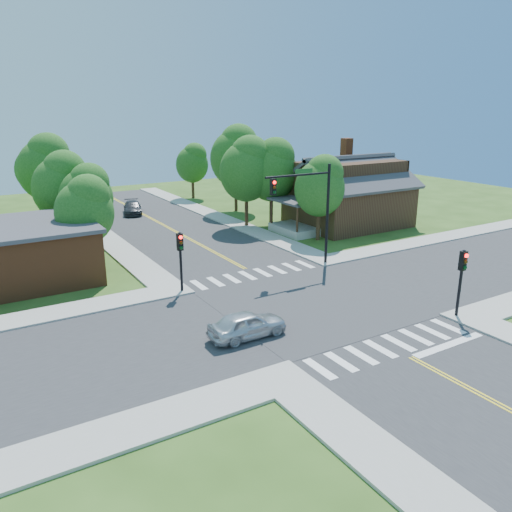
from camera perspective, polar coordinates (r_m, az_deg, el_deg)
ground at (r=29.12m, az=6.24°, el=-5.50°), size 100.00×100.00×0.00m
road_ns at (r=29.11m, az=6.24°, el=-5.46°), size 10.00×90.00×0.04m
road_ew at (r=29.11m, az=6.24°, el=-5.45°), size 90.00×10.00×0.04m
intersection_patch at (r=29.12m, az=6.24°, el=-5.50°), size 10.20×10.20×0.06m
sidewalk_ne at (r=50.44m, az=9.70°, el=4.03°), size 40.00×40.00×0.14m
crosswalk_north at (r=33.90m, az=-0.11°, el=-2.06°), size 8.85×2.00×0.01m
crosswalk_south at (r=24.93m, az=15.01°, el=-9.87°), size 8.85×2.00×0.01m
centerline at (r=29.10m, az=6.24°, el=-5.41°), size 0.30×90.00×0.01m
stop_bar at (r=25.91m, az=21.16°, el=-9.53°), size 4.60×0.45×0.09m
signal_mast_ne at (r=34.34m, az=6.05°, el=6.38°), size 5.30×0.42×7.20m
signal_pole_se at (r=28.39m, az=22.49°, el=-1.60°), size 0.34×0.42×3.80m
signal_pole_nw at (r=30.18m, az=-8.63°, el=0.56°), size 0.34×0.42×3.80m
house_ne at (r=48.20m, az=10.47°, el=7.35°), size 13.05×8.80×7.11m
building_nw at (r=35.73m, az=-26.31°, el=0.24°), size 10.40×8.40×3.73m
tree_e_a at (r=42.07m, az=7.43°, el=8.10°), size 4.26×4.05×7.25m
tree_e_b at (r=47.01m, az=1.91°, el=9.98°), size 4.88×4.64×8.30m
tree_e_c at (r=53.86m, az=-2.25°, el=11.52°), size 5.45×5.18×9.27m
tree_e_d at (r=62.37m, az=-7.24°, el=10.61°), size 3.98×3.78×6.77m
tree_w_a at (r=35.68m, az=-18.90°, el=5.19°), size 3.93×3.74×6.68m
tree_w_b at (r=42.55m, az=-21.22°, el=7.67°), size 4.56×4.34×7.76m
tree_w_c at (r=50.32m, az=-22.79°, el=9.48°), size 5.13×4.88×8.73m
tree_w_d at (r=58.88m, az=-23.79°, el=9.31°), size 4.29×4.07×7.29m
tree_house at (r=46.53m, az=-1.00°, el=10.10°), size 5.01×4.76×8.52m
tree_bldg at (r=40.47m, az=-18.75°, el=6.71°), size 4.07×3.87×6.92m
car_silver at (r=24.71m, az=-1.01°, el=-7.90°), size 1.63×3.98×1.35m
car_dgrey at (r=54.47m, az=-13.92°, el=5.34°), size 4.20×5.44×1.30m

